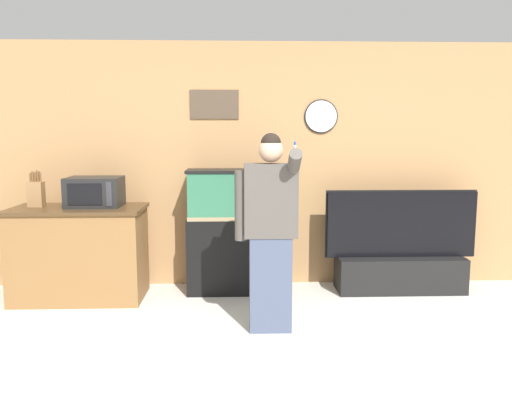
{
  "coord_description": "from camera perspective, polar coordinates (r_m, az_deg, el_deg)",
  "views": [
    {
      "loc": [
        -0.24,
        -2.88,
        1.66
      ],
      "look_at": [
        -0.08,
        1.58,
        1.05
      ],
      "focal_mm": 35.0,
      "sensor_mm": 36.0,
      "label": 1
    }
  ],
  "objects": [
    {
      "name": "wall_back_paneled",
      "position": [
        5.4,
        0.51,
        3.98
      ],
      "size": [
        10.0,
        0.08,
        2.6
      ],
      "color": "#A87A4C",
      "rests_on": "ground_plane"
    },
    {
      "name": "counter_island",
      "position": [
        5.28,
        -19.51,
        -5.74
      ],
      "size": [
        1.29,
        0.66,
        0.93
      ],
      "color": "brown",
      "rests_on": "ground_plane"
    },
    {
      "name": "microwave",
      "position": [
        5.18,
        -17.95,
        0.9
      ],
      "size": [
        0.52,
        0.38,
        0.29
      ],
      "color": "black",
      "rests_on": "counter_island"
    },
    {
      "name": "knife_block",
      "position": [
        5.37,
        -23.84,
        0.71
      ],
      "size": [
        0.14,
        0.11,
        0.36
      ],
      "color": "olive",
      "rests_on": "counter_island"
    },
    {
      "name": "aquarium_on_stand",
      "position": [
        5.17,
        -2.1,
        -3.58
      ],
      "size": [
        1.04,
        0.38,
        1.28
      ],
      "color": "black",
      "rests_on": "ground_plane"
    },
    {
      "name": "tv_on_stand",
      "position": [
        5.48,
        16.12,
        -6.79
      ],
      "size": [
        1.58,
        0.4,
        1.07
      ],
      "color": "black",
      "rests_on": "ground_plane"
    },
    {
      "name": "person_standing",
      "position": [
        4.12,
        1.56,
        -3.41
      ],
      "size": [
        0.52,
        0.39,
        1.65
      ],
      "color": "#424C66",
      "rests_on": "ground_plane"
    }
  ]
}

